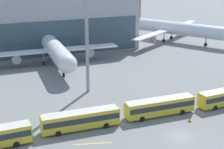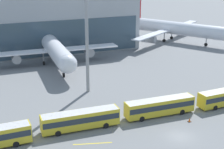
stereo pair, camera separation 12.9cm
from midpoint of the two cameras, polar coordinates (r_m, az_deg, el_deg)
The scene contains 8 objects.
ground_plane at distance 58.59m, azimuth 11.18°, elevation -10.04°, with size 440.00×440.00×0.00m, color slate.
airliner_at_gate_far at distance 95.98m, azimuth -9.67°, elevation 4.38°, with size 36.69×36.60×14.33m.
airliner_parked_remote at distance 125.73m, azimuth 9.52°, elevation 7.73°, with size 39.53×37.62×14.57m.
shuttle_bus_1 at distance 59.20m, azimuth -5.30°, elevation -7.36°, with size 13.57×3.05×3.24m.
shuttle_bus_2 at distance 64.60m, azimuth 7.89°, elevation -5.18°, with size 13.55×2.96×3.24m.
floodlight_mast at distance 72.41m, azimuth -4.30°, elevation 8.26°, with size 2.27×2.27×25.62m.
lane_stripe_3 at distance 55.51m, azimuth -3.27°, elevation -11.39°, with size 6.21×0.25×0.01m, color yellow.
traffic_cone_1 at distance 63.69m, azimuth 12.72°, elevation -7.37°, with size 0.59×0.59×0.74m.
Camera 1 is at (-29.53, -42.49, 27.50)m, focal length 55.00 mm.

